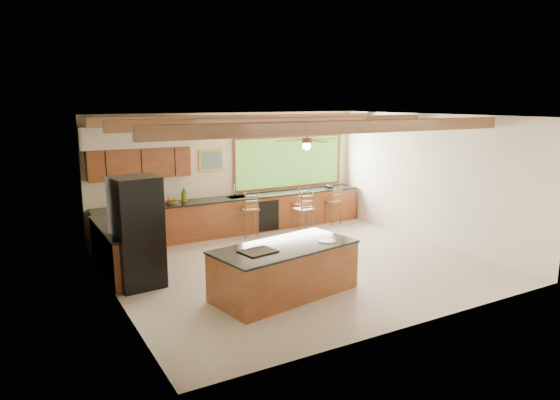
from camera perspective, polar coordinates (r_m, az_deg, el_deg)
ground at (r=10.29m, az=2.07°, el=-7.37°), size 7.20×7.20×0.00m
room_shell at (r=10.28m, az=-0.57°, el=5.28°), size 7.27×6.54×3.02m
counter_run at (r=11.97m, az=-7.63°, el=-2.46°), size 7.12×3.10×1.28m
island at (r=8.63m, az=0.53°, el=-8.00°), size 2.66×1.59×0.89m
refrigerator at (r=9.21m, az=-16.03°, el=-3.56°), size 0.85×0.83×2.00m
bar_stool_a at (r=12.17m, az=-3.41°, el=-1.14°), size 0.45×0.45×1.14m
bar_stool_b at (r=12.87m, az=2.39°, el=-0.51°), size 0.43×0.43×1.12m
bar_stool_c at (r=12.17m, az=2.85°, el=-1.18°), size 0.42×0.42×1.12m
bar_stool_d at (r=13.46m, az=6.24°, el=-0.25°), size 0.41×0.41×1.04m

